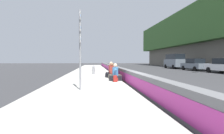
{
  "coord_description": "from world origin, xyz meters",
  "views": [
    {
      "loc": [
        -8.94,
        2.25,
        1.48
      ],
      "look_at": [
        5.81,
        0.72,
        0.91
      ],
      "focal_mm": 28.1,
      "sensor_mm": 36.0,
      "label": 1
    }
  ],
  "objects_px": {
    "backpack": "(115,79)",
    "parked_car_fourth": "(195,65)",
    "route_sign_post": "(80,43)",
    "seated_person_foreground": "(115,75)",
    "seated_person_far": "(111,72)",
    "seated_person_middle": "(115,74)",
    "parked_car_midline": "(175,61)",
    "fire_hydrant": "(94,69)",
    "seated_person_rear": "(112,73)"
  },
  "relations": [
    {
      "from": "seated_person_far",
      "to": "parked_car_midline",
      "type": "bearing_deg",
      "value": -39.94
    },
    {
      "from": "seated_person_foreground",
      "to": "seated_person_far",
      "type": "bearing_deg",
      "value": -0.2
    },
    {
      "from": "route_sign_post",
      "to": "backpack",
      "type": "distance_m",
      "value": 3.89
    },
    {
      "from": "parked_car_midline",
      "to": "parked_car_fourth",
      "type": "bearing_deg",
      "value": -179.98
    },
    {
      "from": "route_sign_post",
      "to": "parked_car_fourth",
      "type": "relative_size",
      "value": 0.79
    },
    {
      "from": "seated_person_far",
      "to": "seated_person_foreground",
      "type": "bearing_deg",
      "value": 179.8
    },
    {
      "from": "route_sign_post",
      "to": "seated_person_rear",
      "type": "bearing_deg",
      "value": -19.83
    },
    {
      "from": "route_sign_post",
      "to": "fire_hydrant",
      "type": "bearing_deg",
      "value": -3.61
    },
    {
      "from": "seated_person_middle",
      "to": "parked_car_midline",
      "type": "xyz_separation_m",
      "value": [
        17.34,
        -12.8,
        0.86
      ]
    },
    {
      "from": "parked_car_midline",
      "to": "fire_hydrant",
      "type": "bearing_deg",
      "value": 131.61
    },
    {
      "from": "seated_person_foreground",
      "to": "seated_person_middle",
      "type": "bearing_deg",
      "value": -4.85
    },
    {
      "from": "seated_person_far",
      "to": "parked_car_midline",
      "type": "distance_m",
      "value": 20.07
    },
    {
      "from": "backpack",
      "to": "parked_car_midline",
      "type": "relative_size",
      "value": 0.08
    },
    {
      "from": "fire_hydrant",
      "to": "parked_car_midline",
      "type": "distance_m",
      "value": 19.18
    },
    {
      "from": "route_sign_post",
      "to": "parked_car_fourth",
      "type": "xyz_separation_m",
      "value": [
        15.6,
        -14.9,
        -1.37
      ]
    },
    {
      "from": "route_sign_post",
      "to": "parked_car_midline",
      "type": "relative_size",
      "value": 0.7
    },
    {
      "from": "parked_car_fourth",
      "to": "parked_car_midline",
      "type": "bearing_deg",
      "value": 0.02
    },
    {
      "from": "backpack",
      "to": "parked_car_fourth",
      "type": "xyz_separation_m",
      "value": [
        12.81,
        -12.98,
        0.53
      ]
    },
    {
      "from": "fire_hydrant",
      "to": "seated_person_middle",
      "type": "xyz_separation_m",
      "value": [
        -4.61,
        -1.53,
        -0.1
      ]
    },
    {
      "from": "route_sign_post",
      "to": "parked_car_midline",
      "type": "height_order",
      "value": "route_sign_post"
    },
    {
      "from": "route_sign_post",
      "to": "backpack",
      "type": "relative_size",
      "value": 9.0
    },
    {
      "from": "fire_hydrant",
      "to": "parked_car_fourth",
      "type": "bearing_deg",
      "value": -65.77
    },
    {
      "from": "seated_person_rear",
      "to": "seated_person_far",
      "type": "xyz_separation_m",
      "value": [
        0.98,
        -0.04,
        0.02
      ]
    },
    {
      "from": "seated_person_middle",
      "to": "seated_person_far",
      "type": "distance_m",
      "value": 1.96
    },
    {
      "from": "seated_person_middle",
      "to": "seated_person_rear",
      "type": "height_order",
      "value": "seated_person_rear"
    },
    {
      "from": "seated_person_middle",
      "to": "parked_car_fourth",
      "type": "xyz_separation_m",
      "value": [
        11.06,
        -12.8,
        0.37
      ]
    },
    {
      "from": "route_sign_post",
      "to": "parked_car_fourth",
      "type": "height_order",
      "value": "route_sign_post"
    },
    {
      "from": "route_sign_post",
      "to": "backpack",
      "type": "xyz_separation_m",
      "value": [
        2.79,
        -1.93,
        -1.9
      ]
    },
    {
      "from": "fire_hydrant",
      "to": "backpack",
      "type": "bearing_deg",
      "value": -168.01
    },
    {
      "from": "seated_person_foreground",
      "to": "seated_person_far",
      "type": "relative_size",
      "value": 0.93
    },
    {
      "from": "seated_person_foreground",
      "to": "seated_person_rear",
      "type": "bearing_deg",
      "value": 0.88
    },
    {
      "from": "seated_person_rear",
      "to": "parked_car_midline",
      "type": "bearing_deg",
      "value": -38.29
    },
    {
      "from": "seated_person_foreground",
      "to": "parked_car_fourth",
      "type": "xyz_separation_m",
      "value": [
        12.07,
        -12.88,
        0.37
      ]
    },
    {
      "from": "backpack",
      "to": "seated_person_middle",
      "type": "bearing_deg",
      "value": -5.84
    },
    {
      "from": "backpack",
      "to": "parked_car_fourth",
      "type": "distance_m",
      "value": 18.24
    },
    {
      "from": "route_sign_post",
      "to": "seated_person_foreground",
      "type": "distance_m",
      "value": 4.42
    },
    {
      "from": "backpack",
      "to": "seated_person_foreground",
      "type": "bearing_deg",
      "value": -7.19
    },
    {
      "from": "fire_hydrant",
      "to": "seated_person_rear",
      "type": "bearing_deg",
      "value": -158.76
    },
    {
      "from": "seated_person_middle",
      "to": "seated_person_rear",
      "type": "distance_m",
      "value": 0.98
    },
    {
      "from": "fire_hydrant",
      "to": "seated_person_rear",
      "type": "xyz_separation_m",
      "value": [
        -3.63,
        -1.41,
        -0.09
      ]
    },
    {
      "from": "seated_person_foreground",
      "to": "seated_person_middle",
      "type": "xyz_separation_m",
      "value": [
        1.01,
        -0.09,
        -0.0
      ]
    },
    {
      "from": "parked_car_fourth",
      "to": "parked_car_midline",
      "type": "relative_size",
      "value": 0.89
    },
    {
      "from": "seated_person_foreground",
      "to": "seated_person_far",
      "type": "height_order",
      "value": "seated_person_far"
    },
    {
      "from": "backpack",
      "to": "parked_car_fourth",
      "type": "height_order",
      "value": "parked_car_fourth"
    },
    {
      "from": "seated_person_foreground",
      "to": "seated_person_rear",
      "type": "relative_size",
      "value": 0.98
    },
    {
      "from": "seated_person_rear",
      "to": "seated_person_far",
      "type": "height_order",
      "value": "seated_person_far"
    },
    {
      "from": "seated_person_middle",
      "to": "seated_person_rear",
      "type": "xyz_separation_m",
      "value": [
        0.98,
        0.12,
        0.01
      ]
    },
    {
      "from": "fire_hydrant",
      "to": "seated_person_middle",
      "type": "distance_m",
      "value": 4.86
    },
    {
      "from": "seated_person_far",
      "to": "seated_person_rear",
      "type": "bearing_deg",
      "value": 177.6
    },
    {
      "from": "parked_car_midline",
      "to": "seated_person_rear",
      "type": "bearing_deg",
      "value": 141.71
    }
  ]
}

